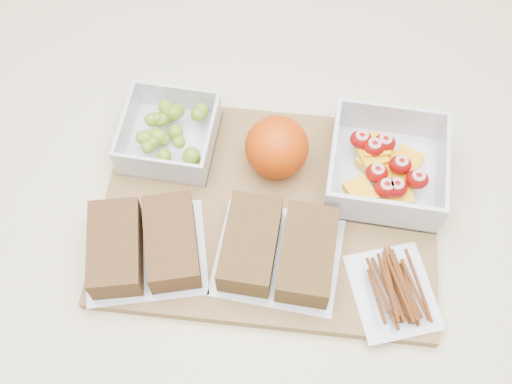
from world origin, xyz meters
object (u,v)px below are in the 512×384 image
grape_container (170,133)px  sandwich_bag_left (144,245)px  pretzel_bag (394,289)px  cutting_board (269,212)px  sandwich_bag_center (279,249)px  fruit_container (385,168)px  orange (277,147)px

grape_container → sandwich_bag_left: grape_container is taller
grape_container → pretzel_bag: bearing=-28.2°
cutting_board → sandwich_bag_center: 0.07m
cutting_board → pretzel_bag: pretzel_bag is taller
sandwich_bag_left → sandwich_bag_center: size_ratio=1.14×
fruit_container → sandwich_bag_left: size_ratio=0.83×
cutting_board → sandwich_bag_center: size_ratio=2.76×
grape_container → sandwich_bag_center: bearing=-40.5°
cutting_board → sandwich_bag_center: (0.02, -0.06, 0.03)m
fruit_container → sandwich_bag_left: fruit_container is taller
grape_container → fruit_container: (0.28, -0.01, 0.00)m
cutting_board → sandwich_bag_left: bearing=-152.1°
cutting_board → sandwich_bag_center: sandwich_bag_center is taller
orange → cutting_board: bearing=-88.6°
cutting_board → pretzel_bag: 0.18m
orange → sandwich_bag_center: (0.02, -0.13, -0.02)m
grape_container → sandwich_bag_left: bearing=-88.2°
cutting_board → grape_container: size_ratio=3.56×
grape_container → sandwich_bag_left: (0.00, -0.16, 0.00)m
orange → pretzel_bag: bearing=-43.2°
orange → pretzel_bag: (0.16, -0.15, -0.03)m
cutting_board → fruit_container: (0.14, 0.07, 0.03)m
pretzel_bag → grape_container: bearing=151.8°
sandwich_bag_center → fruit_container: bearing=48.6°
grape_container → cutting_board: bearing=-28.3°
pretzel_bag → cutting_board: bearing=151.9°
cutting_board → grape_container: grape_container is taller
sandwich_bag_left → pretzel_bag: bearing=-0.5°
fruit_container → sandwich_bag_left: (-0.28, -0.15, -0.00)m
orange → sandwich_bag_center: bearing=-80.3°
cutting_board → orange: size_ratio=5.16×
cutting_board → fruit_container: fruit_container is taller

